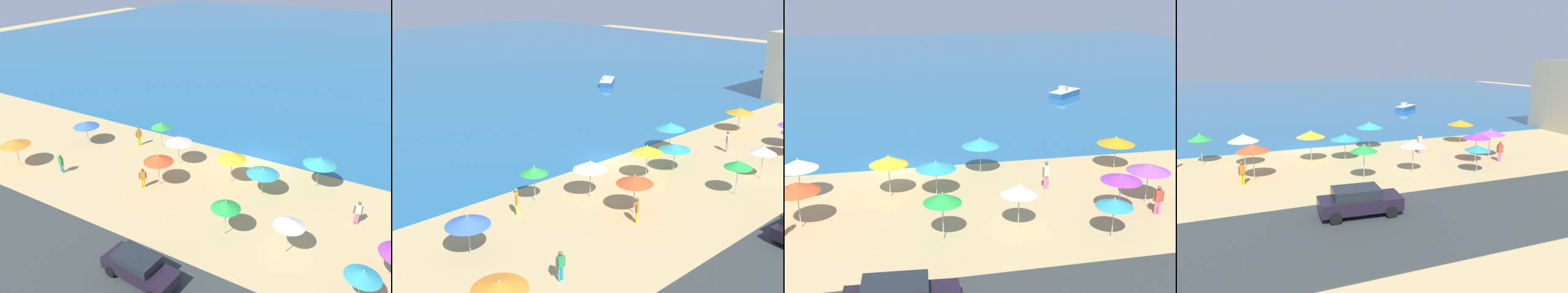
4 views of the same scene
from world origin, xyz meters
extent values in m
plane|color=tan|center=(0.00, 0.00, 0.00)|extent=(160.00, 160.00, 0.00)
cube|color=#256290|center=(0.00, 55.00, 0.03)|extent=(150.00, 110.00, 0.05)
cylinder|color=#B2B2B7|center=(2.00, -5.04, 0.87)|extent=(0.05, 0.05, 1.73)
cone|color=teal|center=(2.00, -5.04, 1.90)|extent=(2.37, 2.37, 0.43)
sphere|color=silver|center=(2.00, -5.04, 2.14)|extent=(0.08, 0.08, 0.08)
cylinder|color=#B2B2B7|center=(-15.19, -5.16, 0.88)|extent=(0.05, 0.05, 1.76)
cone|color=#3D66BE|center=(-15.19, -5.16, 1.96)|extent=(2.37, 2.37, 0.49)
sphere|color=silver|center=(-15.19, -5.16, 2.23)|extent=(0.08, 0.08, 0.08)
cylinder|color=#B2B2B7|center=(-8.83, -2.27, 0.98)|extent=(0.05, 0.05, 1.97)
cone|color=green|center=(-8.83, -2.27, 2.15)|extent=(1.81, 1.81, 0.47)
sphere|color=silver|center=(-8.83, -2.27, 2.42)|extent=(0.08, 0.08, 0.08)
cylinder|color=#B2B2B7|center=(-5.30, -7.72, 1.01)|extent=(0.05, 0.05, 2.01)
cone|color=#E64D24|center=(-5.30, -7.72, 2.22)|extent=(2.28, 2.28, 0.51)
sphere|color=silver|center=(-5.30, -7.72, 2.50)|extent=(0.08, 0.08, 0.08)
cylinder|color=#B2B2B7|center=(9.82, -11.90, 0.85)|extent=(0.05, 0.05, 1.70)
cone|color=teal|center=(9.82, -11.90, 1.84)|extent=(1.82, 1.82, 0.39)
sphere|color=silver|center=(9.82, -11.90, 2.07)|extent=(0.08, 0.08, 0.08)
cylinder|color=#B2B2B7|center=(1.67, -10.51, 1.01)|extent=(0.05, 0.05, 2.02)
cone|color=green|center=(1.67, -10.51, 2.21)|extent=(1.86, 1.86, 0.47)
sphere|color=silver|center=(1.67, -10.51, 2.47)|extent=(0.08, 0.08, 0.08)
cylinder|color=#B2B2B7|center=(5.27, -2.01, 0.98)|extent=(0.05, 0.05, 1.97)
cone|color=teal|center=(5.27, -2.01, 2.18)|extent=(2.43, 2.43, 0.52)
sphere|color=silver|center=(5.27, -2.01, 2.47)|extent=(0.08, 0.08, 0.08)
cylinder|color=#B2B2B7|center=(-5.73, -4.20, 1.01)|extent=(0.05, 0.05, 2.01)
cone|color=white|center=(-5.73, -4.20, 2.24)|extent=(2.27, 2.27, 0.55)
sphere|color=silver|center=(-5.73, -4.20, 2.54)|extent=(0.08, 0.08, 0.08)
cylinder|color=#B2B2B7|center=(-0.69, -4.67, 1.03)|extent=(0.05, 0.05, 2.06)
cone|color=yellow|center=(-0.69, -4.67, 2.26)|extent=(2.25, 2.25, 0.51)
sphere|color=silver|center=(-0.69, -4.67, 2.55)|extent=(0.08, 0.08, 0.08)
cylinder|color=#B2B2B7|center=(-17.12, -11.20, 0.98)|extent=(0.05, 0.05, 1.95)
cone|color=orange|center=(-17.12, -11.20, 2.10)|extent=(2.39, 2.39, 0.39)
sphere|color=silver|center=(-17.12, -11.20, 2.32)|extent=(0.08, 0.08, 0.08)
cylinder|color=#B2B2B7|center=(5.54, -10.16, 0.98)|extent=(0.05, 0.05, 1.96)
cone|color=silver|center=(5.54, -10.16, 2.16)|extent=(1.83, 1.83, 0.50)
sphere|color=silver|center=(5.54, -10.16, 2.44)|extent=(0.08, 0.08, 0.08)
cylinder|color=teal|center=(-13.07, -10.21, 0.38)|extent=(0.14, 0.14, 0.75)
cylinder|color=teal|center=(-13.25, -10.21, 0.38)|extent=(0.14, 0.14, 0.75)
cube|color=#249653|center=(-13.16, -10.21, 1.05)|extent=(0.36, 0.23, 0.59)
sphere|color=brown|center=(-13.16, -10.21, 1.48)|extent=(0.22, 0.22, 0.22)
cylinder|color=brown|center=(-12.92, -10.21, 1.00)|extent=(0.09, 0.09, 0.54)
cylinder|color=brown|center=(-13.40, -10.20, 1.00)|extent=(0.09, 0.09, 0.54)
cylinder|color=yellow|center=(-10.86, -3.19, 0.42)|extent=(0.14, 0.14, 0.85)
cylinder|color=yellow|center=(-10.76, -3.04, 0.42)|extent=(0.14, 0.14, 0.85)
cube|color=orange|center=(-10.81, -3.11, 1.18)|extent=(0.38, 0.42, 0.67)
sphere|color=#A26A4A|center=(-10.81, -3.11, 1.65)|extent=(0.22, 0.22, 0.22)
cylinder|color=#A26A4A|center=(-10.94, -3.31, 1.13)|extent=(0.09, 0.09, 0.60)
cylinder|color=#A26A4A|center=(-10.68, -2.91, 1.13)|extent=(0.09, 0.09, 0.60)
cylinder|color=pink|center=(8.57, -5.38, 0.43)|extent=(0.14, 0.14, 0.85)
cylinder|color=pink|center=(8.73, -5.30, 0.43)|extent=(0.14, 0.14, 0.85)
cube|color=beige|center=(8.65, -5.34, 1.19)|extent=(0.42, 0.35, 0.67)
sphere|color=brown|center=(8.65, -5.34, 1.65)|extent=(0.22, 0.22, 0.22)
cylinder|color=brown|center=(8.43, -5.44, 1.14)|extent=(0.09, 0.09, 0.61)
cylinder|color=brown|center=(8.87, -5.24, 1.14)|extent=(0.09, 0.09, 0.61)
cylinder|color=gold|center=(-6.19, -8.75, 0.38)|extent=(0.14, 0.14, 0.76)
cylinder|color=gold|center=(-6.05, -8.63, 0.38)|extent=(0.14, 0.14, 0.76)
cube|color=orange|center=(-6.12, -8.69, 1.06)|extent=(0.42, 0.40, 0.60)
sphere|color=brown|center=(-6.12, -8.69, 1.49)|extent=(0.22, 0.22, 0.22)
cylinder|color=brown|center=(-6.30, -8.85, 1.01)|extent=(0.09, 0.09, 0.54)
cylinder|color=brown|center=(-5.94, -8.53, 1.01)|extent=(0.09, 0.09, 0.54)
cube|color=black|center=(-0.60, -16.22, 0.72)|extent=(4.42, 2.00, 0.68)
cube|color=#1E2328|center=(-0.81, -16.20, 1.32)|extent=(2.52, 1.66, 0.53)
cylinder|color=black|center=(0.92, -15.54, 0.38)|extent=(0.65, 0.27, 0.64)
cylinder|color=black|center=(-2.00, -15.32, 0.38)|extent=(0.65, 0.27, 0.64)
cylinder|color=black|center=(-2.12, -16.90, 0.38)|extent=(0.65, 0.27, 0.64)
camera|label=1|loc=(9.64, -27.97, 15.76)|focal=35.00mm
camera|label=2|loc=(-25.73, -25.97, 13.88)|focal=45.00mm
camera|label=3|loc=(-0.88, -31.76, 11.57)|focal=45.00mm
camera|label=4|loc=(-6.69, -33.88, 8.12)|focal=35.00mm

